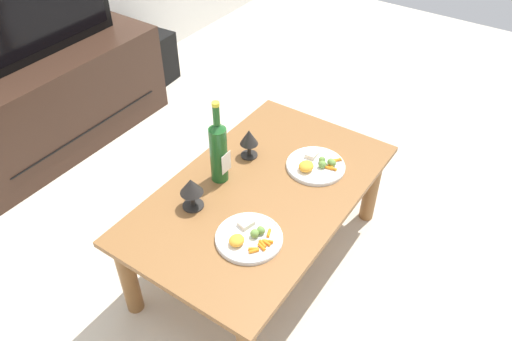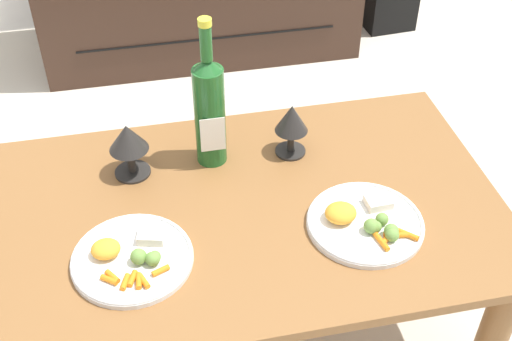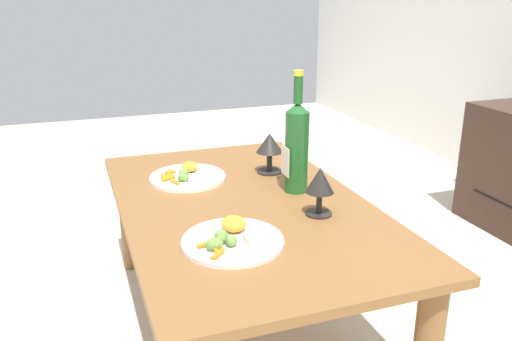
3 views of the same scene
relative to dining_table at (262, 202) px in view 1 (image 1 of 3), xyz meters
The scene contains 10 objects.
ground_plane 0.36m from the dining_table, ahead, with size 6.40×6.40×0.00m, color beige.
dining_table is the anchor object (origin of this frame).
tv_stand 1.50m from the dining_table, 86.12° to the left, with size 1.28×0.50×0.55m.
tv_screen 1.58m from the dining_table, 86.11° to the left, with size 1.00×0.05×0.61m.
floor_speaker 1.80m from the dining_table, 57.90° to the left, with size 0.21×0.21×0.34m, color black.
wine_bottle 0.29m from the dining_table, 101.74° to the left, with size 0.07×0.08×0.38m.
goblet_left 0.33m from the dining_table, 143.62° to the left, with size 0.09×0.09×0.14m.
goblet_right 0.29m from the dining_table, 47.79° to the left, with size 0.08×0.08×0.14m.
dinner_plate_left 0.29m from the dining_table, 155.94° to the right, with size 0.25×0.25×0.05m.
dinner_plate_right 0.29m from the dining_table, 24.32° to the right, with size 0.26×0.26×0.05m.
Camera 1 is at (-1.26, -0.83, 1.82)m, focal length 34.95 mm.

